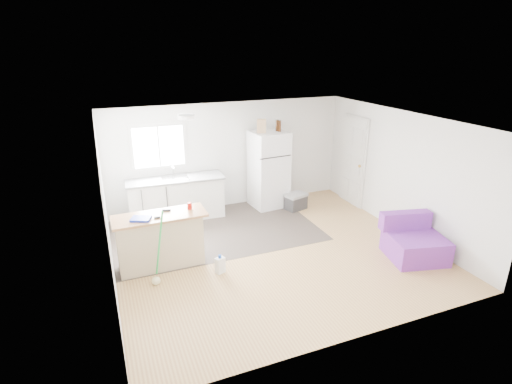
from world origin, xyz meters
TOP-DOWN VIEW (x-y plane):
  - room at (0.00, 0.00)m, footprint 5.51×5.01m
  - vinyl_zone at (-0.73, 1.25)m, footprint 4.05×2.50m
  - window at (-1.55, 2.49)m, footprint 1.18×0.06m
  - interior_door at (2.72, 1.55)m, footprint 0.11×0.92m
  - ceiling_fixture at (-1.20, 1.20)m, footprint 0.30×0.30m
  - kitchen_cabinets at (-1.31, 2.18)m, footprint 2.08×0.74m
  - peninsula at (-1.97, 0.28)m, footprint 1.53×0.60m
  - refrigerator at (0.83, 2.12)m, footprint 0.84×0.80m
  - cooler at (1.32, 1.66)m, footprint 0.56×0.46m
  - purple_seat at (2.24, -1.09)m, footprint 1.10×1.07m
  - cleaner_jug at (-1.11, -0.32)m, footprint 0.18×0.15m
  - mop at (-2.12, -0.24)m, footprint 0.28×0.34m
  - red_cup at (-1.42, 0.34)m, footprint 0.10×0.10m
  - blue_tray at (-2.25, 0.20)m, footprint 0.36×0.32m
  - tool_a at (-1.80, 0.41)m, footprint 0.15×0.09m
  - tool_b at (-1.99, 0.16)m, footprint 0.11×0.06m
  - cardboard_box at (0.63, 2.08)m, footprint 0.22×0.17m
  - bottle_left at (1.05, 2.05)m, footprint 0.09×0.09m
  - bottle_right at (1.03, 2.14)m, footprint 0.08×0.08m

SIDE VIEW (x-z plane):
  - vinyl_zone at x=-0.73m, z-range 0.00..0.00m
  - cleaner_jug at x=-1.11m, z-range -0.02..0.31m
  - cooler at x=1.32m, z-range 0.00..0.38m
  - mop at x=-2.12m, z-range -0.39..0.85m
  - purple_seat at x=2.24m, z-range -0.10..0.65m
  - kitchen_cabinets at x=-1.31m, z-range -0.13..1.06m
  - peninsula at x=-1.97m, z-range 0.01..0.94m
  - refrigerator at x=0.83m, z-range 0.00..1.75m
  - tool_b at x=-1.99m, z-range 0.94..0.96m
  - tool_a at x=-1.80m, z-range 0.94..0.97m
  - blue_tray at x=-2.25m, z-range 0.94..0.97m
  - red_cup at x=-1.42m, z-range 0.94..1.06m
  - interior_door at x=2.72m, z-range -0.03..2.07m
  - room at x=0.00m, z-range -0.01..2.41m
  - window at x=-1.55m, z-range 1.06..2.04m
  - bottle_left at x=1.05m, z-range 1.75..2.00m
  - bottle_right at x=1.03m, z-range 1.75..2.00m
  - cardboard_box at x=0.63m, z-range 1.75..2.05m
  - ceiling_fixture at x=-1.20m, z-range 2.32..2.40m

